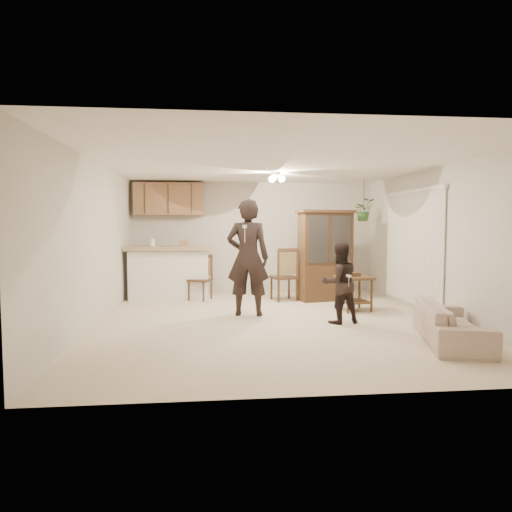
{
  "coord_description": "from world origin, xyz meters",
  "views": [
    {
      "loc": [
        -1.04,
        -7.17,
        1.55
      ],
      "look_at": [
        -0.25,
        0.4,
        1.01
      ],
      "focal_mm": 32.0,
      "sensor_mm": 36.0,
      "label": 1
    }
  ],
  "objects": [
    {
      "name": "floor",
      "position": [
        0.0,
        0.0,
        0.0
      ],
      "size": [
        6.5,
        6.5,
        0.0
      ],
      "primitive_type": "plane",
      "color": "beige",
      "rests_on": "ground"
    },
    {
      "name": "ceiling",
      "position": [
        0.0,
        0.0,
        2.5
      ],
      "size": [
        5.5,
        6.5,
        0.02
      ],
      "primitive_type": "cube",
      "color": "white",
      "rests_on": "wall_back"
    },
    {
      "name": "wall_back",
      "position": [
        0.0,
        3.25,
        1.25
      ],
      "size": [
        5.5,
        0.02,
        2.5
      ],
      "primitive_type": "cube",
      "color": "beige",
      "rests_on": "ground"
    },
    {
      "name": "wall_front",
      "position": [
        0.0,
        -3.25,
        1.25
      ],
      "size": [
        5.5,
        0.02,
        2.5
      ],
      "primitive_type": "cube",
      "color": "beige",
      "rests_on": "ground"
    },
    {
      "name": "wall_left",
      "position": [
        -2.75,
        0.0,
        1.25
      ],
      "size": [
        0.02,
        6.5,
        2.5
      ],
      "primitive_type": "cube",
      "color": "beige",
      "rests_on": "ground"
    },
    {
      "name": "wall_right",
      "position": [
        2.75,
        0.0,
        1.25
      ],
      "size": [
        0.02,
        6.5,
        2.5
      ],
      "primitive_type": "cube",
      "color": "beige",
      "rests_on": "ground"
    },
    {
      "name": "breakfast_bar",
      "position": [
        -1.85,
        2.35,
        0.5
      ],
      "size": [
        1.6,
        0.55,
        1.0
      ],
      "primitive_type": "cube",
      "color": "white",
      "rests_on": "floor"
    },
    {
      "name": "bar_top",
      "position": [
        -1.85,
        2.35,
        1.05
      ],
      "size": [
        1.75,
        0.7,
        0.08
      ],
      "primitive_type": "cube",
      "color": "tan",
      "rests_on": "breakfast_bar"
    },
    {
      "name": "upper_cabinets",
      "position": [
        -1.9,
        3.07,
        2.1
      ],
      "size": [
        1.5,
        0.34,
        0.7
      ],
      "primitive_type": "cube",
      "color": "#8C603D",
      "rests_on": "wall_back"
    },
    {
      "name": "vertical_blinds",
      "position": [
        2.71,
        0.9,
        1.1
      ],
      "size": [
        0.06,
        2.3,
        2.1
      ],
      "primitive_type": null,
      "color": "silver",
      "rests_on": "wall_right"
    },
    {
      "name": "ceiling_fixture",
      "position": [
        0.2,
        1.2,
        2.4
      ],
      "size": [
        0.36,
        0.36,
        0.2
      ],
      "primitive_type": null,
      "color": "#FFE3BF",
      "rests_on": "ceiling"
    },
    {
      "name": "hanging_plant",
      "position": [
        2.3,
        2.4,
        1.85
      ],
      "size": [
        0.43,
        0.37,
        0.48
      ],
      "primitive_type": "imported",
      "color": "#275522",
      "rests_on": "ceiling"
    },
    {
      "name": "plant_cord",
      "position": [
        2.3,
        2.4,
        2.17
      ],
      "size": [
        0.01,
        0.01,
        0.65
      ],
      "primitive_type": "cylinder",
      "color": "black",
      "rests_on": "ceiling"
    },
    {
      "name": "sofa",
      "position": [
        2.11,
        -1.59,
        0.37
      ],
      "size": [
        1.21,
        2.0,
        0.73
      ],
      "primitive_type": "imported",
      "rotation": [
        0.0,
        0.0,
        1.29
      ],
      "color": "beige",
      "rests_on": "floor"
    },
    {
      "name": "adult",
      "position": [
        -0.38,
        0.46,
        0.9
      ],
      "size": [
        0.73,
        0.55,
        1.8
      ],
      "primitive_type": "imported",
      "rotation": [
        0.0,
        0.0,
        2.95
      ],
      "color": "black",
      "rests_on": "floor"
    },
    {
      "name": "child",
      "position": [
        0.99,
        -0.29,
        0.68
      ],
      "size": [
        0.75,
        0.63,
        1.35
      ],
      "primitive_type": "imported",
      "rotation": [
        0.0,
        0.0,
        3.35
      ],
      "color": "black",
      "rests_on": "floor"
    },
    {
      "name": "china_hutch",
      "position": [
        1.32,
        1.84,
        0.9
      ],
      "size": [
        1.23,
        0.68,
        1.83
      ],
      "rotation": [
        0.0,
        0.0,
        0.21
      ],
      "color": "#3C2115",
      "rests_on": "floor"
    },
    {
      "name": "side_table",
      "position": [
        1.54,
        0.68,
        0.32
      ],
      "size": [
        0.64,
        0.64,
        0.68
      ],
      "rotation": [
        0.0,
        0.0,
        0.15
      ],
      "color": "#3C2115",
      "rests_on": "floor"
    },
    {
      "name": "chair_bar",
      "position": [
        -1.35,
        2.79,
        0.3
      ],
      "size": [
        0.48,
        0.48,
        1.05
      ],
      "rotation": [
        0.0,
        0.0,
        0.05
      ],
      "color": "#3C2115",
      "rests_on": "floor"
    },
    {
      "name": "chair_hutch_left",
      "position": [
        -1.21,
        2.14,
        0.26
      ],
      "size": [
        0.55,
        0.55,
        0.92
      ],
      "rotation": [
        0.0,
        0.0,
        -0.49
      ],
      "color": "#3C2115",
      "rests_on": "floor"
    },
    {
      "name": "chair_hutch_right",
      "position": [
        0.48,
        1.89,
        0.3
      ],
      "size": [
        0.57,
        0.57,
        1.07
      ],
      "rotation": [
        0.0,
        0.0,
        3.38
      ],
      "color": "#3C2115",
      "rests_on": "floor"
    },
    {
      "name": "controller_adult",
      "position": [
        -0.47,
        0.01,
        1.51
      ],
      "size": [
        0.08,
        0.18,
        0.05
      ],
      "primitive_type": "cube",
      "rotation": [
        0.0,
        0.0,
        2.95
      ],
      "color": "white",
      "rests_on": "adult"
    },
    {
      "name": "controller_child",
      "position": [
        1.05,
        -0.58,
        0.77
      ],
      "size": [
        0.06,
        0.11,
        0.03
      ],
      "primitive_type": "cube",
      "rotation": [
        0.0,
        0.0,
        3.35
      ],
      "color": "white",
      "rests_on": "child"
    }
  ]
}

